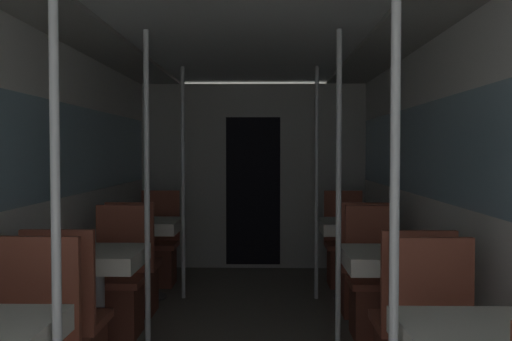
% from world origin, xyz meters
% --- Properties ---
extents(wall_left, '(0.05, 8.05, 2.18)m').
position_xyz_m(wall_left, '(-1.35, 2.62, 1.13)').
color(wall_left, silver).
rests_on(wall_left, ground_plane).
extents(wall_right, '(0.05, 8.05, 2.18)m').
position_xyz_m(wall_right, '(1.35, 2.62, 1.13)').
color(wall_right, silver).
rests_on(wall_right, ground_plane).
extents(ceiling_panel, '(2.70, 8.05, 0.07)m').
position_xyz_m(ceiling_panel, '(0.00, 2.62, 2.22)').
color(ceiling_panel, silver).
rests_on(ceiling_panel, wall_left).
extents(bulkhead_far, '(2.65, 0.09, 2.18)m').
position_xyz_m(bulkhead_far, '(0.00, 5.57, 1.08)').
color(bulkhead_far, '#A8A8A3').
rests_on(bulkhead_far, ground_plane).
extents(support_pole_left_0, '(0.04, 0.04, 2.18)m').
position_xyz_m(support_pole_left_0, '(-0.63, 0.90, 1.09)').
color(support_pole_left_0, silver).
rests_on(support_pole_left_0, ground_plane).
extents(dining_table_left_1, '(0.61, 0.61, 0.74)m').
position_xyz_m(dining_table_left_1, '(-0.97, 2.52, 0.62)').
color(dining_table_left_1, '#4C4C51').
rests_on(dining_table_left_1, ground_plane).
extents(chair_left_far_1, '(0.40, 0.40, 0.97)m').
position_xyz_m(chair_left_far_1, '(-0.97, 3.05, 0.29)').
color(chair_left_far_1, brown).
rests_on(chair_left_far_1, ground_plane).
extents(support_pole_left_1, '(0.04, 0.04, 2.18)m').
position_xyz_m(support_pole_left_1, '(-0.63, 2.52, 1.09)').
color(support_pole_left_1, silver).
rests_on(support_pole_left_1, ground_plane).
extents(dining_table_left_2, '(0.61, 0.61, 0.74)m').
position_xyz_m(dining_table_left_2, '(-0.97, 4.14, 0.62)').
color(dining_table_left_2, '#4C4C51').
rests_on(dining_table_left_2, ground_plane).
extents(chair_left_near_2, '(0.40, 0.40, 0.97)m').
position_xyz_m(chair_left_near_2, '(-0.97, 3.60, 0.29)').
color(chair_left_near_2, brown).
rests_on(chair_left_near_2, ground_plane).
extents(chair_left_far_2, '(0.40, 0.40, 0.97)m').
position_xyz_m(chair_left_far_2, '(-0.97, 4.67, 0.29)').
color(chair_left_far_2, brown).
rests_on(chair_left_far_2, ground_plane).
extents(support_pole_left_2, '(0.04, 0.04, 2.18)m').
position_xyz_m(support_pole_left_2, '(-0.63, 4.14, 1.09)').
color(support_pole_left_2, silver).
rests_on(support_pole_left_2, ground_plane).
extents(support_pole_right_0, '(0.04, 0.04, 2.18)m').
position_xyz_m(support_pole_right_0, '(0.63, 0.90, 1.09)').
color(support_pole_right_0, silver).
rests_on(support_pole_right_0, ground_plane).
extents(dining_table_right_1, '(0.61, 0.61, 0.74)m').
position_xyz_m(dining_table_right_1, '(0.97, 2.52, 0.62)').
color(dining_table_right_1, '#4C4C51').
rests_on(dining_table_right_1, ground_plane).
extents(chair_right_far_1, '(0.40, 0.40, 0.97)m').
position_xyz_m(chair_right_far_1, '(0.97, 3.05, 0.29)').
color(chair_right_far_1, brown).
rests_on(chair_right_far_1, ground_plane).
extents(support_pole_right_1, '(0.04, 0.04, 2.18)m').
position_xyz_m(support_pole_right_1, '(0.63, 2.52, 1.09)').
color(support_pole_right_1, silver).
rests_on(support_pole_right_1, ground_plane).
extents(dining_table_right_2, '(0.61, 0.61, 0.74)m').
position_xyz_m(dining_table_right_2, '(0.97, 4.14, 0.62)').
color(dining_table_right_2, '#4C4C51').
rests_on(dining_table_right_2, ground_plane).
extents(chair_right_near_2, '(0.40, 0.40, 0.97)m').
position_xyz_m(chair_right_near_2, '(0.97, 3.60, 0.29)').
color(chair_right_near_2, brown).
rests_on(chair_right_near_2, ground_plane).
extents(chair_right_far_2, '(0.40, 0.40, 0.97)m').
position_xyz_m(chair_right_far_2, '(0.97, 4.67, 0.29)').
color(chair_right_far_2, brown).
rests_on(chair_right_far_2, ground_plane).
extents(support_pole_right_2, '(0.04, 0.04, 2.18)m').
position_xyz_m(support_pole_right_2, '(0.63, 4.14, 1.09)').
color(support_pole_right_2, silver).
rests_on(support_pole_right_2, ground_plane).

